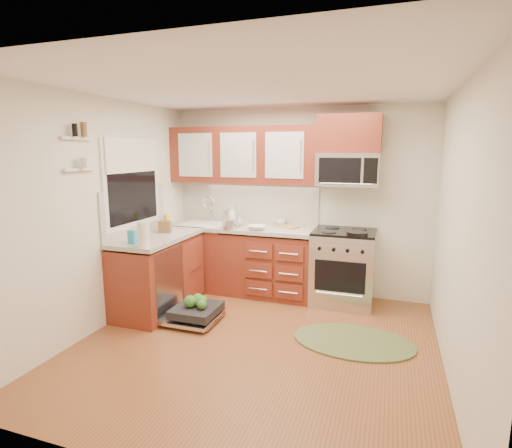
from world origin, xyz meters
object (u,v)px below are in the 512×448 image
(range, at_px, (343,267))
(sink, at_px, (204,233))
(paper_towel_roll, at_px, (144,234))
(cup, at_px, (281,222))
(upper_cabinets, at_px, (243,155))
(bowl_a, at_px, (257,228))
(microwave, at_px, (348,170))
(rug, at_px, (353,341))
(dishwasher, at_px, (193,313))
(skillet, at_px, (357,234))
(stock_pot, at_px, (230,224))
(cutting_board, at_px, (287,227))
(bowl_b, at_px, (234,223))

(range, distance_m, sink, 1.96)
(paper_towel_roll, height_order, cup, paper_towel_roll)
(paper_towel_roll, bearing_deg, upper_cabinets, 71.78)
(bowl_a, height_order, cup, cup)
(upper_cabinets, xyz_separation_m, microwave, (1.41, -0.02, -0.18))
(rug, relative_size, paper_towel_roll, 4.54)
(paper_towel_roll, height_order, bowl_a, paper_towel_roll)
(rug, xyz_separation_m, cup, (-1.12, 1.28, 0.97))
(range, bearing_deg, microwave, 90.00)
(dishwasher, distance_m, rug, 1.79)
(upper_cabinets, xyz_separation_m, skillet, (1.58, -0.40, -0.90))
(stock_pot, bearing_deg, cutting_board, 25.48)
(rug, height_order, paper_towel_roll, paper_towel_roll)
(dishwasher, bearing_deg, bowl_a, 65.02)
(stock_pot, xyz_separation_m, cutting_board, (0.69, 0.33, -0.05))
(stock_pot, bearing_deg, microwave, 12.74)
(range, distance_m, cutting_board, 0.90)
(cutting_board, bearing_deg, upper_cabinets, 177.76)
(microwave, xyz_separation_m, skillet, (0.18, -0.37, -0.73))
(upper_cabinets, relative_size, dishwasher, 2.93)
(rug, bearing_deg, bowl_b, 148.41)
(skillet, height_order, cup, cup)
(sink, relative_size, paper_towel_roll, 2.30)
(stock_pot, xyz_separation_m, paper_towel_roll, (-0.47, -1.24, 0.07))
(range, height_order, cutting_board, range)
(dishwasher, distance_m, bowl_a, 1.35)
(dishwasher, distance_m, skillet, 2.12)
(range, bearing_deg, paper_towel_roll, -143.08)
(skillet, relative_size, paper_towel_roll, 0.91)
(sink, height_order, skillet, skillet)
(skillet, distance_m, cutting_board, 1.01)
(rug, bearing_deg, dishwasher, -177.75)
(range, relative_size, microwave, 1.25)
(stock_pot, relative_size, bowl_b, 0.84)
(cutting_board, bearing_deg, stock_pot, -154.52)
(range, bearing_deg, cutting_board, 171.11)
(sink, bearing_deg, upper_cabinets, 16.45)
(microwave, height_order, sink, microwave)
(sink, bearing_deg, dishwasher, -70.80)
(paper_towel_roll, xyz_separation_m, bowl_a, (0.83, 1.27, -0.11))
(cup, bearing_deg, rug, -48.73)
(skillet, bearing_deg, paper_towel_roll, -150.32)
(microwave, xyz_separation_m, dishwasher, (-1.54, -1.25, -1.60))
(upper_cabinets, bearing_deg, dishwasher, -96.04)
(bowl_b, bearing_deg, cup, 19.77)
(bowl_a, bearing_deg, sink, 168.46)
(microwave, height_order, dishwasher, microwave)
(dishwasher, distance_m, bowl_b, 1.43)
(dishwasher, bearing_deg, rug, 2.25)
(cutting_board, xyz_separation_m, bowl_b, (-0.72, -0.12, 0.03))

